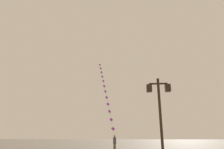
# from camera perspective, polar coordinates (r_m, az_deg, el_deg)

# --- Properties ---
(twin_lantern_lamp_post) EXTENTS (1.27, 0.28, 4.64)m
(twin_lantern_lamp_post) POSITION_cam_1_polar(r_m,az_deg,el_deg) (10.88, 13.52, -8.27)
(twin_lantern_lamp_post) COLOR black
(twin_lantern_lamp_post) RESTS_ON ground_plane
(kite_train) EXTENTS (4.26, 14.46, 14.98)m
(kite_train) POSITION_cam_1_polar(r_m,az_deg,el_deg) (29.98, -1.90, -4.99)
(kite_train) COLOR brown
(kite_train) RESTS_ON ground_plane
(kite_flyer) EXTENTS (0.32, 0.63, 1.71)m
(kite_flyer) POSITION_cam_1_polar(r_m,az_deg,el_deg) (20.17, 0.75, -19.22)
(kite_flyer) COLOR brown
(kite_flyer) RESTS_ON ground_plane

